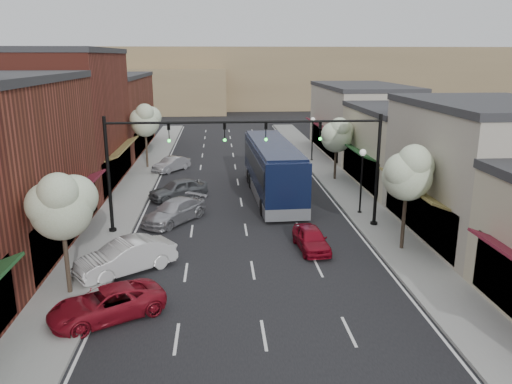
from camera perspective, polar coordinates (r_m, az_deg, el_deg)
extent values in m
plane|color=black|center=(23.26, -0.02, -10.94)|extent=(160.00, 160.00, 0.00)
cube|color=gray|center=(41.18, -13.77, 0.48)|extent=(2.80, 73.00, 0.15)
cube|color=gray|center=(41.82, 9.57, 0.93)|extent=(2.80, 73.00, 0.15)
cube|color=gray|center=(40.97, -11.84, 0.52)|extent=(0.25, 73.00, 0.17)
cube|color=gray|center=(41.51, 7.69, 0.90)|extent=(0.25, 73.00, 0.17)
cube|color=black|center=(29.44, -21.01, -2.92)|extent=(0.60, 11.90, 2.60)
cube|color=maroon|center=(28.81, -19.77, -0.07)|extent=(1.07, 9.80, 0.49)
cube|color=maroon|center=(43.04, -21.73, 7.49)|extent=(9.00, 14.00, 10.50)
cube|color=#2D2D30|center=(42.75, -22.47, 14.73)|extent=(9.20, 14.10, 0.40)
cube|color=black|center=(42.58, -15.84, 2.93)|extent=(0.60, 11.90, 2.60)
cube|color=olive|center=(42.15, -14.92, 4.95)|extent=(1.07, 9.80, 0.49)
cube|color=brown|center=(58.55, -17.09, 8.45)|extent=(9.00, 18.00, 8.00)
cube|color=#2D2D30|center=(58.25, -17.42, 12.55)|extent=(9.20, 18.10, 0.40)
cube|color=black|center=(58.10, -12.84, 6.30)|extent=(0.60, 15.30, 2.60)
cube|color=#1C4620|center=(57.78, -12.14, 7.79)|extent=(1.07, 12.60, 0.49)
cube|color=#A59D8D|center=(31.60, 24.89, 1.92)|extent=(8.00, 12.00, 7.50)
cube|color=#2D2D30|center=(31.02, 25.71, 9.03)|extent=(8.20, 12.10, 0.40)
cube|color=black|center=(30.51, 18.36, -2.05)|extent=(0.60, 10.20, 2.60)
cube|color=olive|center=(29.81, 17.18, 0.65)|extent=(1.07, 8.40, 0.49)
cube|color=#B5AC8F|center=(42.38, 17.03, 4.71)|extent=(8.00, 12.00, 6.00)
cube|color=#2D2D30|center=(41.95, 17.37, 9.01)|extent=(8.20, 12.10, 0.40)
cube|color=black|center=(41.45, 12.11, 2.84)|extent=(0.60, 10.20, 2.60)
cube|color=#1C4620|center=(40.94, 11.14, 4.89)|extent=(1.07, 8.40, 0.49)
cube|color=#A59D8D|center=(55.42, 11.88, 7.92)|extent=(8.00, 16.00, 7.00)
cube|color=#2D2D30|center=(55.10, 12.09, 11.74)|extent=(8.20, 16.10, 0.40)
cube|color=black|center=(54.78, 8.03, 6.00)|extent=(0.60, 13.60, 2.60)
cube|color=maroon|center=(54.40, 7.26, 7.56)|extent=(1.07, 11.20, 0.49)
cube|color=#7A6647|center=(110.91, -3.66, 13.02)|extent=(120.00, 30.00, 12.00)
cube|color=#7A6647|center=(101.74, -18.03, 11.00)|extent=(50.00, 20.00, 8.00)
cylinder|color=black|center=(32.01, 13.31, -3.60)|extent=(0.44, 0.44, 0.30)
cylinder|color=black|center=(31.11, 13.68, 2.25)|extent=(0.20, 0.20, 7.00)
cylinder|color=black|center=(29.58, 6.60, 8.03)|extent=(8.00, 0.14, 0.14)
imported|color=black|center=(29.74, 7.33, 6.88)|extent=(0.18, 0.46, 1.10)
sphere|color=#19E533|center=(29.68, 7.35, 6.04)|extent=(0.18, 0.18, 0.18)
imported|color=black|center=(29.26, 1.13, 6.87)|extent=(0.18, 0.46, 1.10)
sphere|color=#19E533|center=(29.21, 1.15, 6.02)|extent=(0.18, 0.18, 0.18)
cylinder|color=black|center=(31.20, -16.04, -4.28)|extent=(0.44, 0.44, 0.30)
cylinder|color=black|center=(30.28, -16.50, 1.70)|extent=(0.20, 0.20, 7.00)
cylinder|color=black|center=(29.15, -9.19, 7.83)|extent=(8.00, 0.14, 0.14)
imported|color=black|center=(29.26, -9.92, 6.64)|extent=(0.18, 0.46, 1.10)
sphere|color=#19E533|center=(29.21, -9.91, 5.79)|extent=(0.18, 0.18, 0.18)
imported|color=black|center=(29.13, -3.60, 6.80)|extent=(0.18, 0.46, 1.10)
sphere|color=#19E533|center=(29.08, -3.59, 5.95)|extent=(0.18, 0.18, 0.18)
cylinder|color=#47382B|center=(28.00, 16.53, -2.88)|extent=(0.20, 0.20, 3.71)
sphere|color=#AFC094|center=(27.40, 16.90, 1.74)|extent=(2.60, 2.60, 2.60)
sphere|color=#AFC094|center=(27.75, 17.72, 2.83)|extent=(2.00, 2.00, 2.00)
sphere|color=#AFC094|center=(26.91, 16.39, 2.30)|extent=(1.90, 1.90, 1.90)
sphere|color=#AFC094|center=(26.79, 17.63, 3.42)|extent=(1.70, 1.70, 1.70)
cylinder|color=#47382B|center=(42.87, 9.06, 3.49)|extent=(0.20, 0.20, 3.33)
sphere|color=#AFC094|center=(42.50, 9.17, 6.23)|extent=(2.60, 2.60, 2.60)
sphere|color=#AFC094|center=(42.84, 9.76, 6.84)|extent=(2.00, 2.00, 2.00)
sphere|color=#AFC094|center=(42.07, 8.75, 6.59)|extent=(1.90, 1.90, 1.90)
sphere|color=#AFC094|center=(41.92, 9.51, 7.25)|extent=(1.70, 1.70, 1.70)
cylinder|color=#47382B|center=(23.47, -20.84, -7.06)|extent=(0.20, 0.20, 3.52)
sphere|color=#AFC094|center=(22.76, -21.36, -1.92)|extent=(2.60, 2.60, 2.60)
sphere|color=#AFC094|center=(22.78, -20.05, -0.62)|extent=(2.00, 2.00, 2.00)
sphere|color=#AFC094|center=(22.52, -22.63, -1.35)|extent=(1.90, 1.90, 1.90)
sphere|color=#AFC094|center=(22.04, -21.69, -0.11)|extent=(1.70, 1.70, 1.70)
cylinder|color=#47382B|center=(48.02, -12.40, 4.89)|extent=(0.20, 0.20, 3.84)
sphere|color=#AFC094|center=(47.66, -12.57, 7.73)|extent=(2.60, 2.60, 2.60)
sphere|color=#AFC094|center=(47.83, -11.95, 8.37)|extent=(2.00, 2.00, 2.00)
sphere|color=#AFC094|center=(47.38, -13.12, 8.09)|extent=(1.90, 1.90, 1.90)
sphere|color=#AFC094|center=(47.05, -12.59, 8.81)|extent=(1.70, 1.70, 1.70)
cylinder|color=black|center=(34.24, 11.75, -2.35)|extent=(0.28, 0.28, 0.20)
cylinder|color=black|center=(33.72, 11.92, 0.73)|extent=(0.12, 0.12, 4.00)
sphere|color=white|center=(33.25, 12.13, 4.43)|extent=(0.44, 0.44, 0.44)
cylinder|color=black|center=(50.74, 6.38, 3.60)|extent=(0.28, 0.28, 0.20)
cylinder|color=black|center=(50.39, 6.44, 5.72)|extent=(0.12, 0.12, 4.00)
sphere|color=white|center=(50.07, 6.52, 8.22)|extent=(0.44, 0.44, 0.44)
cube|color=black|center=(37.35, 1.91, 2.74)|extent=(3.42, 13.48, 3.45)
cube|color=#595B60|center=(37.72, 1.89, 0.42)|extent=(3.44, 13.50, 0.78)
cube|color=black|center=(37.25, 1.92, 3.49)|extent=(3.44, 12.41, 1.23)
cube|color=black|center=(37.01, 1.94, 5.42)|extent=(3.16, 12.94, 0.28)
cube|color=black|center=(30.81, 3.74, 1.38)|extent=(2.32, 0.17, 1.34)
cylinder|color=black|center=(33.10, 0.83, -1.77)|extent=(0.40, 1.17, 1.16)
cylinder|color=black|center=(33.53, 5.29, -1.61)|extent=(0.40, 1.17, 1.16)
cylinder|color=black|center=(41.65, -0.76, 1.80)|extent=(0.40, 1.17, 1.16)
cylinder|color=black|center=(41.99, 2.82, 1.90)|extent=(0.40, 1.17, 1.16)
cylinder|color=black|center=(40.14, -0.53, 1.29)|extent=(0.40, 1.17, 1.16)
cylinder|color=black|center=(40.49, 3.18, 1.39)|extent=(0.40, 1.17, 1.16)
imported|color=maroon|center=(27.53, 6.32, -5.32)|extent=(1.82, 3.87, 1.28)
imported|color=maroon|center=(21.43, -16.70, -12.14)|extent=(5.05, 4.10, 1.28)
imported|color=silver|center=(25.37, -14.65, -7.17)|extent=(4.97, 4.20, 1.61)
imported|color=#A0A0A5|center=(32.25, -9.32, -2.19)|extent=(4.50, 5.14, 1.42)
imported|color=#4E5155|center=(37.41, -8.88, 0.33)|extent=(4.67, 3.84, 1.50)
imported|color=#AAAAB0|center=(46.63, -9.64, 3.15)|extent=(3.47, 4.06, 1.32)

